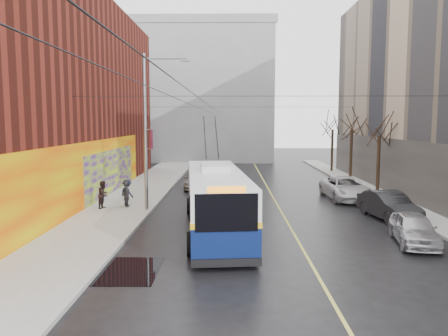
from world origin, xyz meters
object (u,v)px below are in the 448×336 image
(parked_car_c, at_px, (346,188))
(pedestrian_b, at_px, (103,195))
(following_car, at_px, (196,179))
(tree_near, at_px, (380,125))
(parked_car_b, at_px, (389,206))
(pedestrian_a, at_px, (127,194))
(tree_far, at_px, (333,122))
(parked_car_a, at_px, (414,229))
(trolleybus, at_px, (216,199))
(pedestrian_c, at_px, (127,193))
(streetlight_pole, at_px, (148,128))
(tree_mid, at_px, (352,121))

(parked_car_c, distance_m, pedestrian_b, 15.68)
(following_car, bearing_deg, tree_near, -13.32)
(parked_car_b, relative_size, pedestrian_a, 2.92)
(parked_car_b, bearing_deg, tree_far, 75.28)
(parked_car_a, xyz_separation_m, parked_car_b, (0.63, 4.71, 0.07))
(tree_near, bearing_deg, parked_car_a, -101.92)
(tree_far, xyz_separation_m, trolleybus, (-11.16, -24.34, -3.60))
(parked_car_b, distance_m, pedestrian_b, 15.99)
(tree_near, relative_size, pedestrian_b, 3.96)
(following_car, bearing_deg, trolleybus, -82.86)
(tree_far, distance_m, parked_car_b, 22.27)
(parked_car_c, xyz_separation_m, pedestrian_c, (-13.97, -3.16, 0.19))
(parked_car_b, bearing_deg, trolleybus, -173.65)
(parked_car_b, bearing_deg, tree_near, 66.05)
(streetlight_pole, relative_size, following_car, 2.14)
(trolleybus, bearing_deg, pedestrian_b, 140.06)
(streetlight_pole, distance_m, pedestrian_b, 4.76)
(pedestrian_b, bearing_deg, parked_car_b, -85.33)
(parked_car_b, bearing_deg, parked_car_a, -107.07)
(following_car, bearing_deg, parked_car_a, -56.81)
(tree_near, height_order, parked_car_c, tree_near)
(tree_near, relative_size, tree_mid, 0.96)
(trolleybus, xyz_separation_m, parked_car_b, (9.16, 2.59, -0.80))
(tree_far, relative_size, pedestrian_b, 4.06)
(parked_car_a, bearing_deg, parked_car_c, 99.91)
(tree_mid, height_order, tree_far, tree_mid)
(streetlight_pole, xyz_separation_m, tree_far, (15.14, 20.00, 0.30))
(streetlight_pole, relative_size, tree_mid, 1.35)
(trolleybus, height_order, following_car, trolleybus)
(parked_car_b, distance_m, following_car, 15.31)
(tree_mid, bearing_deg, trolleybus, -122.76)
(pedestrian_c, bearing_deg, streetlight_pole, -175.30)
(tree_mid, bearing_deg, tree_near, -90.00)
(tree_far, bearing_deg, tree_mid, -90.00)
(streetlight_pole, xyz_separation_m, pedestrian_c, (-1.53, 1.07, -3.91))
(tree_near, xyz_separation_m, parked_car_c, (-2.70, -1.77, -4.23))
(tree_mid, bearing_deg, streetlight_pole, -139.35)
(parked_car_a, bearing_deg, pedestrian_c, 161.34)
(following_car, bearing_deg, tree_far, 39.12)
(trolleybus, relative_size, parked_car_a, 3.02)
(pedestrian_a, height_order, pedestrian_c, pedestrian_c)
(pedestrian_a, bearing_deg, pedestrian_b, 100.09)
(parked_car_c, bearing_deg, tree_mid, 69.92)
(trolleybus, bearing_deg, parked_car_c, 39.83)
(tree_mid, xyz_separation_m, parked_car_b, (-2.00, -14.74, -4.51))
(trolleybus, distance_m, parked_car_c, 12.06)
(following_car, distance_m, pedestrian_b, 9.74)
(tree_mid, relative_size, tree_far, 1.02)
(tree_mid, distance_m, pedestrian_c, 20.95)
(parked_car_a, bearing_deg, parked_car_b, 91.91)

